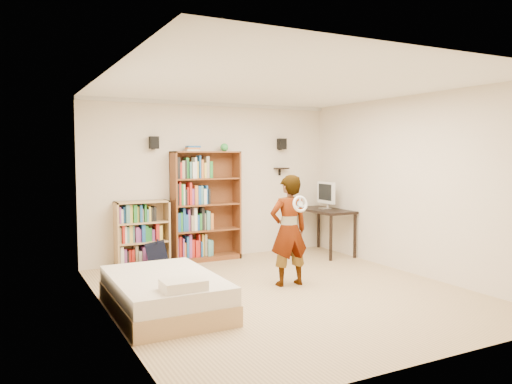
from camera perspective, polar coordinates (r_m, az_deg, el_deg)
ground at (r=6.72m, az=3.31°, el=-11.32°), size 4.50×5.00×0.01m
room_shell at (r=6.47m, az=3.38°, el=3.87°), size 4.52×5.02×2.71m
crown_molding at (r=6.53m, az=3.42°, el=11.87°), size 4.50×5.00×0.06m
speaker_left at (r=8.28m, az=-11.59°, el=5.55°), size 0.14×0.12×0.20m
speaker_right at (r=9.23m, az=2.98°, el=5.51°), size 0.14×0.12×0.20m
wall_shelf at (r=9.24m, az=2.93°, el=2.72°), size 0.25×0.16×0.02m
tall_bookshelf at (r=8.53m, az=-5.72°, el=-1.61°), size 1.18×0.34×1.86m
low_bookshelf at (r=8.26m, az=-12.86°, el=-4.69°), size 0.85×0.32×1.06m
computer_desk at (r=9.19m, az=7.81°, el=-4.49°), size 0.60×1.20×0.82m
imac at (r=9.19m, az=7.92°, el=-0.38°), size 0.15×0.50×0.49m
daybed at (r=5.94m, az=-10.41°, el=-10.87°), size 1.15×1.78×0.52m
person at (r=6.90m, az=3.77°, el=-4.39°), size 0.58×0.40×1.53m
wii_wheel at (r=6.61m, az=5.06°, el=-1.37°), size 0.22×0.08×0.23m
navy_bag at (r=7.99m, az=-11.19°, el=-7.16°), size 0.39×0.30×0.46m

